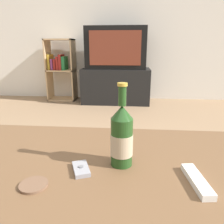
{
  "coord_description": "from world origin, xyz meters",
  "views": [
    {
      "loc": [
        0.09,
        -0.63,
        0.83
      ],
      "look_at": [
        0.01,
        0.35,
        0.54
      ],
      "focal_mm": 35.0,
      "sensor_mm": 36.0,
      "label": 1
    }
  ],
  "objects_px": {
    "remote_control": "(197,181)",
    "beer_bottle": "(122,137)",
    "tv_stand": "(116,86)",
    "bookshelf": "(60,68)",
    "cell_phone": "(81,169)",
    "television": "(116,48)"
  },
  "relations": [
    {
      "from": "television",
      "to": "remote_control",
      "type": "distance_m",
      "value": 2.8
    },
    {
      "from": "beer_bottle",
      "to": "cell_phone",
      "type": "xyz_separation_m",
      "value": [
        -0.13,
        -0.06,
        -0.1
      ]
    },
    {
      "from": "beer_bottle",
      "to": "cell_phone",
      "type": "relative_size",
      "value": 2.79
    },
    {
      "from": "bookshelf",
      "to": "remote_control",
      "type": "distance_m",
      "value": 3.15
    },
    {
      "from": "remote_control",
      "to": "beer_bottle",
      "type": "bearing_deg",
      "value": 150.59
    },
    {
      "from": "tv_stand",
      "to": "bookshelf",
      "type": "bearing_deg",
      "value": 173.13
    },
    {
      "from": "television",
      "to": "bookshelf",
      "type": "distance_m",
      "value": 0.95
    },
    {
      "from": "tv_stand",
      "to": "beer_bottle",
      "type": "distance_m",
      "value": 2.68
    },
    {
      "from": "tv_stand",
      "to": "cell_phone",
      "type": "relative_size",
      "value": 9.9
    },
    {
      "from": "bookshelf",
      "to": "beer_bottle",
      "type": "distance_m",
      "value": 2.97
    },
    {
      "from": "cell_phone",
      "to": "television",
      "type": "bearing_deg",
      "value": 69.92
    },
    {
      "from": "tv_stand",
      "to": "cell_phone",
      "type": "height_order",
      "value": "tv_stand"
    },
    {
      "from": "beer_bottle",
      "to": "remote_control",
      "type": "distance_m",
      "value": 0.27
    },
    {
      "from": "bookshelf",
      "to": "cell_phone",
      "type": "bearing_deg",
      "value": -71.1
    },
    {
      "from": "television",
      "to": "bookshelf",
      "type": "relative_size",
      "value": 0.92
    },
    {
      "from": "tv_stand",
      "to": "cell_phone",
      "type": "xyz_separation_m",
      "value": [
        0.07,
        -2.71,
        0.19
      ]
    },
    {
      "from": "bookshelf",
      "to": "remote_control",
      "type": "height_order",
      "value": "bookshelf"
    },
    {
      "from": "bookshelf",
      "to": "tv_stand",
      "type": "bearing_deg",
      "value": -6.87
    },
    {
      "from": "tv_stand",
      "to": "remote_control",
      "type": "distance_m",
      "value": 2.79
    },
    {
      "from": "bookshelf",
      "to": "cell_phone",
      "type": "relative_size",
      "value": 9.27
    },
    {
      "from": "cell_phone",
      "to": "remote_control",
      "type": "relative_size",
      "value": 0.61
    },
    {
      "from": "television",
      "to": "bookshelf",
      "type": "xyz_separation_m",
      "value": [
        -0.9,
        0.11,
        -0.3
      ]
    }
  ]
}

